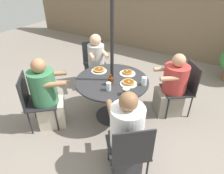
{
  "coord_description": "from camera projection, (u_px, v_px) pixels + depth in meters",
  "views": [
    {
      "loc": [
        1.42,
        -2.23,
        2.26
      ],
      "look_at": [
        0.0,
        0.0,
        0.58
      ],
      "focal_mm": 32.0,
      "sensor_mm": 36.0,
      "label": 1
    }
  ],
  "objects": [
    {
      "name": "ground_plane",
      "position": [
        112.0,
        115.0,
        3.45
      ],
      "size": [
        12.0,
        12.0,
        0.0
      ],
      "primitive_type": "plane",
      "color": "gray"
    },
    {
      "name": "back_fence",
      "position": [
        177.0,
        19.0,
        5.12
      ],
      "size": [
        10.0,
        0.06,
        1.98
      ],
      "primitive_type": "cube",
      "color": "#7A664C",
      "rests_on": "ground"
    },
    {
      "name": "patio_table",
      "position": [
        112.0,
        86.0,
        3.13
      ],
      "size": [
        1.13,
        1.13,
        0.71
      ],
      "color": "#28282B",
      "rests_on": "ground"
    },
    {
      "name": "umbrella_pole",
      "position": [
        112.0,
        60.0,
        2.89
      ],
      "size": [
        0.05,
        0.05,
        2.08
      ],
      "primitive_type": "cylinder",
      "color": "black",
      "rests_on": "ground"
    },
    {
      "name": "patio_chair_north",
      "position": [
        35.0,
        99.0,
        2.99
      ],
      "size": [
        0.65,
        0.65,
        0.89
      ],
      "rotation": [
        0.0,
        0.0,
        -0.82
      ],
      "color": "#232326",
      "rests_on": "ground"
    },
    {
      "name": "diner_north",
      "position": [
        47.0,
        97.0,
        3.01
      ],
      "size": [
        0.61,
        0.61,
        1.15
      ],
      "rotation": [
        0.0,
        0.0,
        -0.82
      ],
      "color": "beige",
      "rests_on": "ground"
    },
    {
      "name": "patio_chair_east",
      "position": [
        130.0,
        149.0,
        2.19
      ],
      "size": [
        0.65,
        0.65,
        0.89
      ],
      "rotation": [
        0.0,
        0.0,
        0.73
      ],
      "color": "#232326",
      "rests_on": "ground"
    },
    {
      "name": "diner_east",
      "position": [
        126.0,
        136.0,
        2.34
      ],
      "size": [
        0.6,
        0.6,
        1.15
      ],
      "rotation": [
        0.0,
        0.0,
        0.73
      ],
      "color": "#3D3D42",
      "rests_on": "ground"
    },
    {
      "name": "patio_chair_south",
      "position": [
        183.0,
        86.0,
        3.3
      ],
      "size": [
        0.64,
        0.64,
        0.89
      ],
      "rotation": [
        0.0,
        0.0,
        -4.02
      ],
      "color": "#232326",
      "rests_on": "ground"
    },
    {
      "name": "diner_south",
      "position": [
        172.0,
        88.0,
        3.29
      ],
      "size": [
        0.6,
        0.59,
        1.08
      ],
      "rotation": [
        0.0,
        0.0,
        -4.02
      ],
      "color": "gray",
      "rests_on": "ground"
    },
    {
      "name": "patio_chair_west",
      "position": [
        95.0,
        61.0,
        4.13
      ],
      "size": [
        0.64,
        0.64,
        0.89
      ],
      "rotation": [
        0.0,
        0.0,
        -2.26
      ],
      "color": "#232326",
      "rests_on": "ground"
    },
    {
      "name": "diner_west",
      "position": [
        97.0,
        64.0,
        3.98
      ],
      "size": [
        0.56,
        0.54,
        1.11
      ],
      "rotation": [
        0.0,
        0.0,
        -2.26
      ],
      "color": "slate",
      "rests_on": "ground"
    },
    {
      "name": "pancake_plate_a",
      "position": [
        99.0,
        70.0,
        3.3
      ],
      "size": [
        0.25,
        0.25,
        0.05
      ],
      "color": "white",
      "rests_on": "patio_table"
    },
    {
      "name": "pancake_plate_b",
      "position": [
        128.0,
        73.0,
        3.22
      ],
      "size": [
        0.25,
        0.25,
        0.06
      ],
      "color": "white",
      "rests_on": "patio_table"
    },
    {
      "name": "pancake_plate_c",
      "position": [
        129.0,
        83.0,
        2.95
      ],
      "size": [
        0.25,
        0.25,
        0.06
      ],
      "color": "white",
      "rests_on": "patio_table"
    },
    {
      "name": "syrup_bottle",
      "position": [
        111.0,
        81.0,
        2.91
      ],
      "size": [
        0.1,
        0.07,
        0.17
      ],
      "color": "#602D0F",
      "rests_on": "patio_table"
    },
    {
      "name": "coffee_cup",
      "position": [
        126.0,
        91.0,
        2.7
      ],
      "size": [
        0.1,
        0.1,
        0.1
      ],
      "color": "#33513D",
      "rests_on": "patio_table"
    },
    {
      "name": "drinking_glass_a",
      "position": [
        144.0,
        81.0,
        2.91
      ],
      "size": [
        0.08,
        0.08,
        0.13
      ],
      "primitive_type": "cylinder",
      "color": "silver",
      "rests_on": "patio_table"
    },
    {
      "name": "drinking_glass_b",
      "position": [
        109.0,
        87.0,
        2.79
      ],
      "size": [
        0.07,
        0.07,
        0.12
      ],
      "primitive_type": "cylinder",
      "color": "silver",
      "rests_on": "patio_table"
    }
  ]
}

